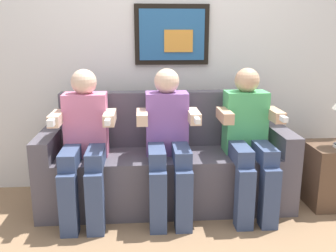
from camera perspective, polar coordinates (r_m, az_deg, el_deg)
name	(u,v)px	position (r m, az deg, el deg)	size (l,w,h in m)	color
ground_plane	(169,222)	(2.87, 0.23, -14.43)	(5.69, 5.69, 0.00)	#8C6B4C
back_wall_assembly	(163,41)	(3.28, -0.77, 12.93)	(4.38, 0.10, 2.60)	silver
couch	(166,167)	(3.04, -0.25, -6.29)	(1.98, 0.58, 0.90)	#514C56
person_on_left	(85,140)	(2.81, -12.64, -2.05)	(0.46, 0.56, 1.11)	pink
person_in_middle	(168,138)	(2.79, 0.00, -1.84)	(0.46, 0.56, 1.11)	#8C59A5
person_on_right	(249,136)	(2.89, 12.24, -1.55)	(0.46, 0.56, 1.11)	#4CB266
side_table_right	(331,174)	(3.33, 23.71, -6.81)	(0.40, 0.40, 0.50)	brown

